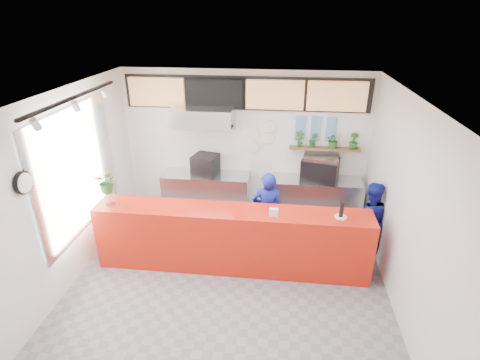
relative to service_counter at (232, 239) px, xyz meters
The scene contains 46 objects.
floor 0.68m from the service_counter, 90.00° to the right, with size 5.00×5.00×0.00m, color slate.
ceiling 2.48m from the service_counter, 90.00° to the right, with size 5.00×5.00×0.00m, color silver.
wall_back 2.30m from the service_counter, 90.00° to the left, with size 5.00×5.00×0.00m, color white.
wall_left 2.70m from the service_counter, behind, with size 5.00×5.00×0.00m, color white.
wall_right 2.70m from the service_counter, ahead, with size 5.00×5.00×0.00m, color white.
service_counter is the anchor object (origin of this frame).
cream_band 2.93m from the service_counter, 90.00° to the left, with size 5.00×0.02×0.80m, color beige.
prep_bench 1.97m from the service_counter, 113.96° to the left, with size 1.80×0.60×0.90m, color #B2B5BA.
panini_oven 2.05m from the service_counter, 113.86° to the left, with size 0.47×0.47×0.42m, color black.
extraction_hood 2.50m from the service_counter, 114.57° to the left, with size 1.20×0.70×0.35m, color #B2B5BA.
hood_lip 2.38m from the service_counter, 114.57° to the left, with size 1.20×0.70×0.08m, color #B2B5BA.
right_bench 2.35m from the service_counter, 50.19° to the left, with size 1.80×0.60×0.90m, color #B2B5BA.
espresso_machine 2.43m from the service_counter, 49.66° to the left, with size 0.70×0.50×0.45m, color black.
espresso_tray 2.50m from the service_counter, 49.66° to the left, with size 0.67×0.46×0.06m, color #A6A9AE.
herb_shelf 2.73m from the service_counter, 51.34° to the left, with size 1.40×0.18×0.04m, color brown.
menu_board_far_left 3.31m from the service_counter, 131.47° to the left, with size 1.10×0.10×0.55m, color tan.
menu_board_mid_left 2.88m from the service_counter, 106.59° to the left, with size 1.10×0.10×0.55m, color black.
menu_board_mid_right 2.87m from the service_counter, 73.94° to the left, with size 1.10×0.10×0.55m, color tan.
menu_board_far_right 3.30m from the service_counter, 48.86° to the left, with size 1.10×0.10×0.55m, color tan.
soffit 2.87m from the service_counter, 90.00° to the left, with size 4.80×0.04×0.65m, color black.
window_pane 2.73m from the service_counter, behind, with size 0.04×2.20×1.90m, color silver.
window_frame 2.71m from the service_counter, behind, with size 0.03×2.30×2.00m, color #B2B5BA.
wall_clock_rim 3.16m from the service_counter, 152.15° to the right, with size 0.30×0.30×0.05m, color black.
wall_clock_face 3.14m from the service_counter, 151.85° to the right, with size 0.26×0.26×0.02m, color white.
track_rail 3.21m from the service_counter, 169.22° to the right, with size 0.05×2.40×0.04m, color black.
dec_plate_a 2.40m from the service_counter, 85.86° to the left, with size 0.24×0.24×0.03m, color silver.
dec_plate_b 2.39m from the service_counter, 77.74° to the left, with size 0.24×0.24×0.03m, color silver.
dec_plate_c 2.26m from the service_counter, 85.86° to the left, with size 0.24×0.24×0.03m, color silver.
dec_plate_d 2.52m from the service_counter, 76.42° to the left, with size 0.24×0.24×0.03m, color silver.
photo_frame_a 2.76m from the service_counter, 62.13° to the left, with size 0.20×0.02×0.25m, color #598CBF.
photo_frame_b 2.90m from the service_counter, 56.06° to the left, with size 0.20×0.02×0.25m, color #598CBF.
photo_frame_c 3.05m from the service_counter, 50.74° to the left, with size 0.20×0.02×0.25m, color #598CBF.
photo_frame_d 2.64m from the service_counter, 62.13° to the left, with size 0.20×0.02×0.25m, color #598CBF.
photo_frame_e 2.78m from the service_counter, 56.06° to the left, with size 0.20×0.02×0.25m, color #598CBF.
photo_frame_f 2.94m from the service_counter, 50.74° to the left, with size 0.20×0.02×0.25m, color #598CBF.
staff_center 0.84m from the service_counter, 47.59° to the left, with size 0.56×0.36×1.52m, color navy.
staff_right 2.40m from the service_counter, 15.18° to the left, with size 0.69×0.54×1.42m, color navy.
herb_a 2.55m from the service_counter, 61.26° to the left, with size 0.18×0.12×0.33m, color #2A5F21.
herb_b 2.67m from the service_counter, 55.68° to the left, with size 0.17×0.14×0.31m, color #2A5F21.
herb_c 2.90m from the service_counter, 48.60° to the left, with size 0.29×0.25×0.32m, color #2A5F21.
herb_d 3.15m from the service_counter, 42.92° to the left, with size 0.18×0.16×0.32m, color #2A5F21.
glass_vase 2.12m from the service_counter, behind, with size 0.18×0.18×0.21m, color silver.
basil_vase 2.23m from the service_counter, behind, with size 0.34×0.30×0.38m, color #2A5F21.
napkin_holder 0.91m from the service_counter, ahead, with size 0.14×0.09×0.12m, color silver.
white_plate 1.80m from the service_counter, ahead, with size 0.19×0.19×0.01m, color silver.
pepper_mill 1.85m from the service_counter, ahead, with size 0.06×0.06×0.26m, color black.
Camera 1 is at (0.75, -4.80, 4.03)m, focal length 28.00 mm.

